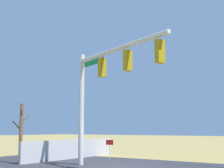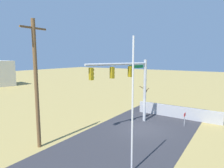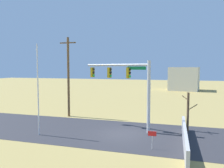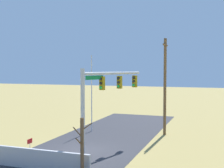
{
  "view_description": "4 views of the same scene",
  "coord_description": "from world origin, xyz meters",
  "px_view_note": "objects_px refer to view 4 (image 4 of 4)",
  "views": [
    {
      "loc": [
        -8.95,
        13.84,
        1.87
      ],
      "look_at": [
        -0.6,
        1.75,
        4.04
      ],
      "focal_mm": 49.61,
      "sensor_mm": 36.0,
      "label": 1
    },
    {
      "loc": [
        -15.34,
        -6.81,
        6.25
      ],
      "look_at": [
        -1.24,
        2.5,
        3.94
      ],
      "focal_mm": 31.47,
      "sensor_mm": 36.0,
      "label": 2
    },
    {
      "loc": [
        4.2,
        -17.37,
        5.46
      ],
      "look_at": [
        -1.56,
        2.43,
        3.91
      ],
      "focal_mm": 35.4,
      "sensor_mm": 36.0,
      "label": 3
    },
    {
      "loc": [
        20.15,
        9.43,
        6.01
      ],
      "look_at": [
        -0.73,
        1.92,
        4.89
      ],
      "focal_mm": 48.74,
      "sensor_mm": 36.0,
      "label": 4
    }
  ],
  "objects_px": {
    "flagpole": "(92,93)",
    "bare_tree": "(82,147)",
    "signal_mast": "(103,93)",
    "open_sign": "(30,143)",
    "utility_pole": "(165,85)"
  },
  "relations": [
    {
      "from": "signal_mast",
      "to": "utility_pole",
      "type": "xyz_separation_m",
      "value": [
        -7.35,
        3.14,
        0.23
      ]
    },
    {
      "from": "flagpole",
      "to": "bare_tree",
      "type": "bearing_deg",
      "value": 21.18
    },
    {
      "from": "flagpole",
      "to": "bare_tree",
      "type": "relative_size",
      "value": 2.2
    },
    {
      "from": "signal_mast",
      "to": "utility_pole",
      "type": "height_order",
      "value": "utility_pole"
    },
    {
      "from": "signal_mast",
      "to": "open_sign",
      "type": "xyz_separation_m",
      "value": [
        2.63,
        -4.34,
        -3.4
      ]
    },
    {
      "from": "flagpole",
      "to": "utility_pole",
      "type": "distance_m",
      "value": 6.96
    },
    {
      "from": "open_sign",
      "to": "signal_mast",
      "type": "bearing_deg",
      "value": 121.26
    },
    {
      "from": "flagpole",
      "to": "utility_pole",
      "type": "relative_size",
      "value": 0.84
    },
    {
      "from": "open_sign",
      "to": "bare_tree",
      "type": "bearing_deg",
      "value": 64.07
    },
    {
      "from": "flagpole",
      "to": "utility_pole",
      "type": "xyz_separation_m",
      "value": [
        -0.85,
        6.85,
        0.88
      ]
    },
    {
      "from": "flagpole",
      "to": "open_sign",
      "type": "relative_size",
      "value": 6.0
    },
    {
      "from": "bare_tree",
      "to": "utility_pole",
      "type": "bearing_deg",
      "value": 169.34
    },
    {
      "from": "utility_pole",
      "to": "bare_tree",
      "type": "xyz_separation_m",
      "value": [
        12.47,
        -2.35,
        -2.81
      ]
    },
    {
      "from": "flagpole",
      "to": "bare_tree",
      "type": "xyz_separation_m",
      "value": [
        11.62,
        4.5,
        -1.93
      ]
    },
    {
      "from": "signal_mast",
      "to": "bare_tree",
      "type": "height_order",
      "value": "signal_mast"
    }
  ]
}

